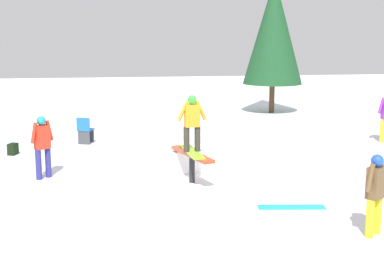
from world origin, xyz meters
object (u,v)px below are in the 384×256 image
folding_chair (85,131)px  backpack_on_snow (13,149)px  rail_feature (192,158)px  loose_snowboard_cyan (291,207)px  bystander_brown (375,191)px  loose_snowboard_white (191,140)px  pine_tree_far (274,31)px  main_rider_on_rail (192,124)px  bystander_red (42,144)px

folding_chair → backpack_on_snow: folding_chair is taller
rail_feature → loose_snowboard_cyan: 2.87m
bystander_brown → loose_snowboard_white: bystander_brown is taller
rail_feature → loose_snowboard_white: size_ratio=1.36×
bystander_brown → loose_snowboard_white: 9.04m
rail_feature → pine_tree_far: bearing=136.0°
folding_chair → backpack_on_snow: bearing=52.0°
bystander_brown → loose_snowboard_white: size_ratio=1.12×
bystander_brown → backpack_on_snow: size_ratio=4.40×
loose_snowboard_white → backpack_on_snow: size_ratio=3.92×
main_rider_on_rail → bystander_brown: (3.81, 2.77, -0.59)m
main_rider_on_rail → loose_snowboard_white: bearing=167.0°
pine_tree_far → bystander_brown: bearing=-8.9°
rail_feature → pine_tree_far: size_ratio=0.31×
main_rider_on_rail → pine_tree_far: bearing=148.8°
main_rider_on_rail → bystander_brown: 4.75m
main_rider_on_rail → pine_tree_far: (-10.61, 5.03, 2.18)m
loose_snowboard_cyan → backpack_on_snow: bearing=146.1°
main_rider_on_rail → pine_tree_far: size_ratio=0.26×
rail_feature → bystander_red: size_ratio=1.16×
bystander_brown → pine_tree_far: bearing=44.5°
bystander_brown → folding_chair: size_ratio=1.70×
main_rider_on_rail → folding_chair: size_ratio=1.74×
bystander_brown → pine_tree_far: (-14.42, 2.25, 2.78)m
bystander_red → rail_feature: bearing=-55.1°
folding_chair → loose_snowboard_white: bearing=-160.6°
bystander_red → backpack_on_snow: (-2.76, -1.26, -0.71)m
bystander_brown → pine_tree_far: size_ratio=0.25×
loose_snowboard_white → backpack_on_snow: 5.66m
main_rider_on_rail → backpack_on_snow: main_rider_on_rail is taller
bystander_brown → loose_snowboard_cyan: 2.10m
rail_feature → main_rider_on_rail: main_rider_on_rail is taller
rail_feature → loose_snowboard_white: 5.00m
bystander_brown → loose_snowboard_white: bearing=67.2°
loose_snowboard_white → folding_chair: bearing=65.8°
bystander_brown → backpack_on_snow: bearing=99.2°
bystander_red → bystander_brown: (4.68, 6.39, -0.04)m
main_rider_on_rail → bystander_red: bearing=-109.2°
bystander_red → bystander_brown: bearing=-77.9°
rail_feature → loose_snowboard_white: (-4.93, 0.62, -0.60)m
loose_snowboard_cyan → folding_chair: folding_chair is taller
rail_feature → loose_snowboard_cyan: size_ratio=1.30×
main_rider_on_rail → loose_snowboard_white: (-4.93, 0.62, -1.42)m
rail_feature → bystander_brown: (3.81, 2.77, 0.22)m
bystander_brown → loose_snowboard_cyan: (-1.67, -0.97, -0.83)m
pine_tree_far → loose_snowboard_cyan: bearing=-14.2°
backpack_on_snow → pine_tree_far: bearing=-35.3°
pine_tree_far → rail_feature: bearing=-25.4°
main_rider_on_rail → pine_tree_far: 11.94m
loose_snowboard_white → pine_tree_far: pine_tree_far is taller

